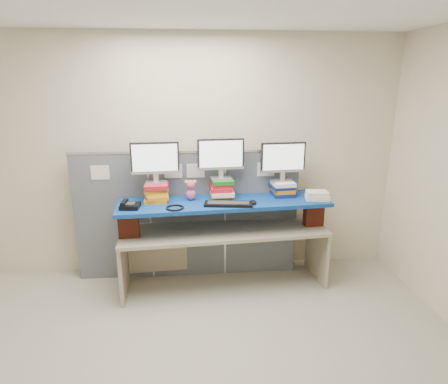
{
  "coord_description": "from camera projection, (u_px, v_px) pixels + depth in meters",
  "views": [
    {
      "loc": [
        0.07,
        -2.36,
        2.26
      ],
      "look_at": [
        0.4,
        1.49,
        1.12
      ],
      "focal_mm": 30.0,
      "sensor_mm": 36.0,
      "label": 1
    }
  ],
  "objects": [
    {
      "name": "room",
      "position": [
        184.0,
        216.0,
        2.49
      ],
      "size": [
        5.0,
        4.0,
        2.8
      ],
      "color": "beige",
      "rests_on": "ground"
    },
    {
      "name": "cubicle_partition",
      "position": [
        188.0,
        214.0,
        4.37
      ],
      "size": [
        2.6,
        0.06,
        1.53
      ],
      "color": "#50565E",
      "rests_on": "ground"
    },
    {
      "name": "desk",
      "position": [
        224.0,
        240.0,
        4.19
      ],
      "size": [
        2.31,
        0.83,
        0.69
      ],
      "rotation": [
        0.0,
        0.0,
        0.08
      ],
      "color": "tan",
      "rests_on": "ground"
    },
    {
      "name": "brick_pier_left",
      "position": [
        129.0,
        224.0,
        3.91
      ],
      "size": [
        0.22,
        0.13,
        0.29
      ],
      "primitive_type": "cube",
      "rotation": [
        0.0,
        0.0,
        0.08
      ],
      "color": "maroon",
      "rests_on": "desk"
    },
    {
      "name": "brick_pier_right",
      "position": [
        314.0,
        213.0,
        4.22
      ],
      "size": [
        0.22,
        0.13,
        0.29
      ],
      "primitive_type": "cube",
      "rotation": [
        0.0,
        0.0,
        0.08
      ],
      "color": "maroon",
      "rests_on": "desk"
    },
    {
      "name": "blue_board",
      "position": [
        224.0,
        203.0,
        4.07
      ],
      "size": [
        2.32,
        0.74,
        0.04
      ],
      "primitive_type": "cube",
      "rotation": [
        0.0,
        0.0,
        0.08
      ],
      "color": "navy",
      "rests_on": "brick_pier_left"
    },
    {
      "name": "book_stack_left",
      "position": [
        157.0,
        192.0,
        4.04
      ],
      "size": [
        0.28,
        0.32,
        0.2
      ],
      "color": "orange",
      "rests_on": "blue_board"
    },
    {
      "name": "book_stack_center",
      "position": [
        221.0,
        188.0,
        4.14
      ],
      "size": [
        0.26,
        0.33,
        0.22
      ],
      "color": "orange",
      "rests_on": "blue_board"
    },
    {
      "name": "book_stack_right",
      "position": [
        282.0,
        188.0,
        4.26
      ],
      "size": [
        0.28,
        0.31,
        0.16
      ],
      "color": "navy",
      "rests_on": "blue_board"
    },
    {
      "name": "monitor_left",
      "position": [
        155.0,
        160.0,
        3.93
      ],
      "size": [
        0.51,
        0.16,
        0.44
      ],
      "rotation": [
        0.0,
        0.0,
        0.08
      ],
      "color": "#ADADB2",
      "rests_on": "book_stack_left"
    },
    {
      "name": "monitor_center",
      "position": [
        221.0,
        156.0,
        4.04
      ],
      "size": [
        0.51,
        0.16,
        0.44
      ],
      "rotation": [
        0.0,
        0.0,
        0.08
      ],
      "color": "#ADADB2",
      "rests_on": "book_stack_center"
    },
    {
      "name": "monitor_right",
      "position": [
        283.0,
        159.0,
        4.16
      ],
      "size": [
        0.51,
        0.16,
        0.44
      ],
      "rotation": [
        0.0,
        0.0,
        0.08
      ],
      "color": "#ADADB2",
      "rests_on": "book_stack_right"
    },
    {
      "name": "keyboard",
      "position": [
        228.0,
        204.0,
        3.91
      ],
      "size": [
        0.52,
        0.23,
        0.03
      ],
      "rotation": [
        0.0,
        0.0,
        -0.14
      ],
      "color": "black",
      "rests_on": "blue_board"
    },
    {
      "name": "mouse",
      "position": [
        253.0,
        202.0,
        3.96
      ],
      "size": [
        0.07,
        0.12,
        0.04
      ],
      "primitive_type": "ellipsoid",
      "rotation": [
        0.0,
        0.0,
        0.04
      ],
      "color": "black",
      "rests_on": "blue_board"
    },
    {
      "name": "desk_phone",
      "position": [
        129.0,
        205.0,
        3.81
      ],
      "size": [
        0.2,
        0.19,
        0.08
      ],
      "rotation": [
        0.0,
        0.0,
        -0.08
      ],
      "color": "black",
      "rests_on": "blue_board"
    },
    {
      "name": "headset",
      "position": [
        175.0,
        208.0,
        3.81
      ],
      "size": [
        0.2,
        0.2,
        0.02
      ],
      "primitive_type": "torus",
      "rotation": [
        0.0,
        0.0,
        -0.09
      ],
      "color": "black",
      "rests_on": "blue_board"
    },
    {
      "name": "plush_toy",
      "position": [
        191.0,
        190.0,
        4.06
      ],
      "size": [
        0.13,
        0.1,
        0.22
      ],
      "rotation": [
        0.0,
        0.0,
        0.06
      ],
      "color": "#DA527E",
      "rests_on": "blue_board"
    },
    {
      "name": "binder_stack",
      "position": [
        317.0,
        195.0,
        4.1
      ],
      "size": [
        0.28,
        0.23,
        0.09
      ],
      "rotation": [
        0.0,
        0.0,
        -0.15
      ],
      "color": "silver",
      "rests_on": "blue_board"
    }
  ]
}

